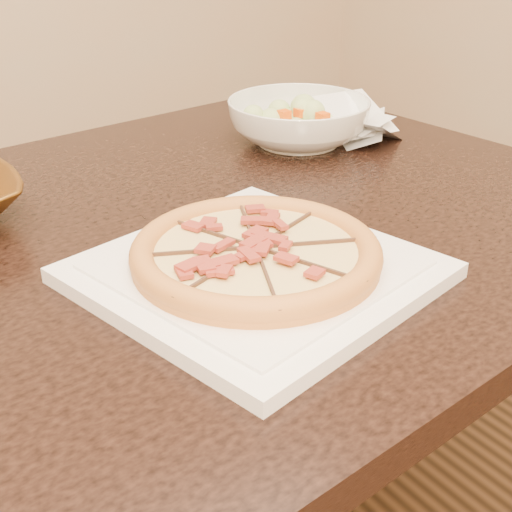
# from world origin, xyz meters

# --- Properties ---
(dining_table) EXTENTS (1.48, 1.03, 0.75)m
(dining_table) POSITION_xyz_m (0.02, 0.13, 0.65)
(dining_table) COLOR black
(dining_table) RESTS_ON floor
(plate) EXTENTS (0.40, 0.40, 0.02)m
(plate) POSITION_xyz_m (0.10, -0.04, 0.76)
(plate) COLOR white
(plate) RESTS_ON dining_table
(pizza) EXTENTS (0.28, 0.28, 0.03)m
(pizza) POSITION_xyz_m (0.10, -0.04, 0.78)
(pizza) COLOR #C88337
(pizza) RESTS_ON plate
(salad_bowl) EXTENTS (0.31, 0.31, 0.08)m
(salad_bowl) POSITION_xyz_m (0.44, 0.32, 0.79)
(salad_bowl) COLOR white
(salad_bowl) RESTS_ON dining_table
(salad) EXTENTS (0.13, 0.11, 0.04)m
(salad) POSITION_xyz_m (0.44, 0.32, 0.84)
(salad) COLOR #B6D682
(salad) RESTS_ON salad_bowl
(cling_film) EXTENTS (0.17, 0.15, 0.05)m
(cling_film) POSITION_xyz_m (0.54, 0.27, 0.78)
(cling_film) COLOR white
(cling_film) RESTS_ON dining_table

